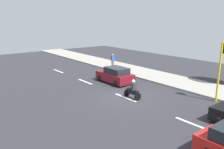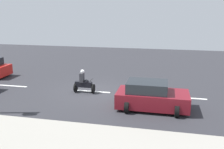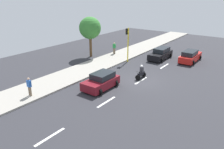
% 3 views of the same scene
% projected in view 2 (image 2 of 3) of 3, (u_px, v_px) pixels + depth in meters
% --- Properties ---
extents(ground_plane, '(40.00, 60.00, 0.10)m').
position_uv_depth(ground_plane, '(92.00, 92.00, 16.62)').
color(ground_plane, '#2D2D33').
extents(sidewalk, '(4.00, 60.00, 0.15)m').
position_uv_depth(sidewalk, '(42.00, 144.00, 9.96)').
color(sidewalk, '#9E998E').
rests_on(sidewalk, ground).
extents(lane_stripe_north, '(0.20, 2.40, 0.01)m').
position_uv_depth(lane_stripe_north, '(11.00, 86.00, 17.84)').
color(lane_stripe_north, white).
rests_on(lane_stripe_north, ground).
extents(lane_stripe_mid, '(0.20, 2.40, 0.01)m').
position_uv_depth(lane_stripe_mid, '(92.00, 91.00, 16.60)').
color(lane_stripe_mid, white).
rests_on(lane_stripe_mid, ground).
extents(lane_stripe_south, '(0.20, 2.40, 0.01)m').
position_uv_depth(lane_stripe_south, '(187.00, 98.00, 15.37)').
color(lane_stripe_south, white).
rests_on(lane_stripe_south, ground).
extents(car_maroon, '(2.30, 3.83, 1.52)m').
position_uv_depth(car_maroon, '(151.00, 96.00, 13.55)').
color(car_maroon, maroon).
rests_on(car_maroon, ground).
extents(motorcycle, '(0.60, 1.30, 1.53)m').
position_uv_depth(motorcycle, '(84.00, 83.00, 16.26)').
color(motorcycle, black).
rests_on(motorcycle, ground).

